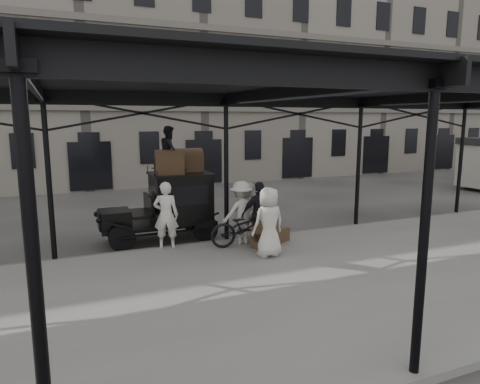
% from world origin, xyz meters
% --- Properties ---
extents(ground, '(120.00, 120.00, 0.00)m').
position_xyz_m(ground, '(0.00, 0.00, 0.00)').
color(ground, '#383533').
rests_on(ground, ground).
extents(platform, '(28.00, 8.00, 0.15)m').
position_xyz_m(platform, '(0.00, -2.00, 0.07)').
color(platform, slate).
rests_on(platform, ground).
extents(canopy, '(22.50, 9.00, 4.74)m').
position_xyz_m(canopy, '(0.00, -1.72, 4.60)').
color(canopy, black).
rests_on(canopy, ground).
extents(building_frontage, '(64.00, 8.00, 14.00)m').
position_xyz_m(building_frontage, '(0.00, 18.00, 7.00)').
color(building_frontage, slate).
rests_on(building_frontage, ground).
extents(taxi, '(3.65, 1.55, 2.18)m').
position_xyz_m(taxi, '(-1.47, 3.14, 1.20)').
color(taxi, black).
rests_on(taxi, ground).
extents(porter_left, '(0.84, 0.70, 1.97)m').
position_xyz_m(porter_left, '(-1.96, 1.80, 1.14)').
color(porter_left, beige).
rests_on(porter_left, platform).
extents(porter_midleft, '(1.00, 0.85, 1.80)m').
position_xyz_m(porter_midleft, '(0.62, 1.80, 1.05)').
color(porter_midleft, beige).
rests_on(porter_midleft, platform).
extents(porter_centre, '(1.00, 0.71, 1.93)m').
position_xyz_m(porter_centre, '(0.45, -0.04, 1.11)').
color(porter_centre, beige).
rests_on(porter_centre, platform).
extents(porter_official, '(1.18, 0.58, 1.95)m').
position_xyz_m(porter_official, '(0.61, 0.84, 1.13)').
color(porter_official, black).
rests_on(porter_official, platform).
extents(porter_right, '(1.29, 0.81, 1.92)m').
position_xyz_m(porter_right, '(0.22, 1.35, 1.11)').
color(porter_right, '#BDB7AD').
rests_on(porter_right, platform).
extents(bicycle, '(2.27, 0.95, 1.16)m').
position_xyz_m(bicycle, '(0.29, 1.10, 0.73)').
color(bicycle, black).
rests_on(bicycle, platform).
extents(porter_roof, '(0.73, 0.85, 1.51)m').
position_xyz_m(porter_roof, '(-1.50, 3.04, 2.93)').
color(porter_roof, black).
rests_on(porter_roof, taxi).
extents(steamer_trunk_roof_near, '(0.94, 0.65, 0.64)m').
position_xyz_m(steamer_trunk_roof_near, '(-1.55, 2.89, 2.50)').
color(steamer_trunk_roof_near, '#42341E').
rests_on(steamer_trunk_roof_near, taxi).
extents(steamer_trunk_roof_far, '(0.89, 0.55, 0.64)m').
position_xyz_m(steamer_trunk_roof_far, '(-0.80, 3.34, 2.50)').
color(steamer_trunk_roof_far, '#42341E').
rests_on(steamer_trunk_roof_far, taxi).
extents(steamer_trunk_platform, '(0.98, 0.82, 0.62)m').
position_xyz_m(steamer_trunk_platform, '(0.78, 0.77, 0.46)').
color(steamer_trunk_platform, '#42341E').
rests_on(steamer_trunk_platform, platform).
extents(wicker_hamper, '(0.73, 0.66, 0.50)m').
position_xyz_m(wicker_hamper, '(0.83, 0.97, 0.40)').
color(wicker_hamper, olive).
rests_on(wicker_hamper, platform).
extents(suitcase_upright, '(0.38, 0.61, 0.45)m').
position_xyz_m(suitcase_upright, '(0.89, 1.80, 0.38)').
color(suitcase_upright, '#42341E').
rests_on(suitcase_upright, platform).
extents(suitcase_flat, '(0.61, 0.38, 0.40)m').
position_xyz_m(suitcase_flat, '(1.45, 1.01, 0.35)').
color(suitcase_flat, '#42341E').
rests_on(suitcase_flat, platform).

